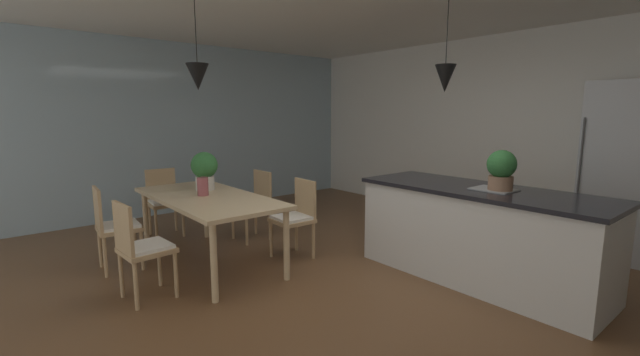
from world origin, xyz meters
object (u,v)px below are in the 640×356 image
Objects in this scene: chair_far_right at (296,216)px; refrigerator at (625,171)px; chair_far_left at (254,203)px; vase_on_dining_table at (203,186)px; chair_near_left at (114,225)px; chair_window_end at (164,200)px; chair_near_right at (141,246)px; kitchen_island at (478,233)px; dining_table at (208,202)px; potted_plant_on_table at (204,169)px; potted_plant_on_island at (501,169)px.

refrigerator reaches higher than chair_far_right.
chair_far_left is 4.50× the size of vase_on_dining_table.
chair_near_left is 1.87m from chair_far_right.
chair_near_right is at bearing -24.76° from chair_window_end.
refrigerator is at bearing 41.15° from chair_far_left.
chair_window_end is 0.45× the size of refrigerator.
kitchen_island is at bearing -110.56° from refrigerator.
refrigerator is at bearing 69.44° from kitchen_island.
chair_window_end is 3.87m from kitchen_island.
dining_table is 0.96m from chair_near_right.
potted_plant_on_table reaches higher than vase_on_dining_table.
chair_near_left is at bearing -90.12° from chair_far_left.
kitchen_island is 2.82m from vase_on_dining_table.
chair_far_right is 2.15m from potted_plant_on_island.
dining_table is at bearing -127.25° from refrigerator.
chair_near_left is at bearing -97.01° from potted_plant_on_table.
kitchen_island is at bearing 40.89° from vase_on_dining_table.
kitchen_island is (1.62, 0.98, -0.01)m from chair_far_right.
refrigerator reaches higher than potted_plant_on_island.
chair_near_right is 1.87m from chair_far_left.
chair_window_end is 1.97m from chair_far_right.
chair_far_left is at bearing 118.20° from dining_table.
potted_plant_on_island is at bearing 0.00° from kitchen_island.
potted_plant_on_table is at bearing 159.06° from dining_table.
refrigerator reaches higher than vase_on_dining_table.
kitchen_island is 1.99m from refrigerator.
chair_near_right is 0.38× the size of kitchen_island.
vase_on_dining_table is (-2.79, -3.64, -0.14)m from refrigerator.
vase_on_dining_table is at bearing -65.11° from chair_far_left.
chair_far_left is 4.26m from refrigerator.
chair_far_left is at bearing 99.22° from potted_plant_on_table.
vase_on_dining_table is (1.30, -0.03, 0.36)m from chair_window_end.
kitchen_island is at bearing 46.30° from chair_near_left.
refrigerator is (4.10, 3.61, 0.50)m from chair_window_end.
vase_on_dining_table reaches higher than dining_table.
chair_near_right and chair_far_right have the same top height.
chair_far_right is at bearing 61.70° from dining_table.
chair_near_right is (0.89, -0.00, 0.00)m from chair_near_left.
chair_far_right is 1.16m from potted_plant_on_table.
dining_table is 0.47m from potted_plant_on_table.
potted_plant_on_island is 3.08m from potted_plant_on_table.
chair_far_right is 0.45× the size of refrigerator.
refrigerator reaches higher than chair_near_right.
potted_plant_on_island is (-0.50, -1.80, 0.13)m from refrigerator.
vase_on_dining_table is at bearing -1.34° from chair_window_end.
potted_plant_on_table is at bearing 82.99° from chair_near_left.
kitchen_island is 5.33× the size of potted_plant_on_table.
refrigerator reaches higher than kitchen_island.
vase_on_dining_table is at bearing -141.42° from potted_plant_on_island.
chair_near_left is 1.65m from chair_far_left.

